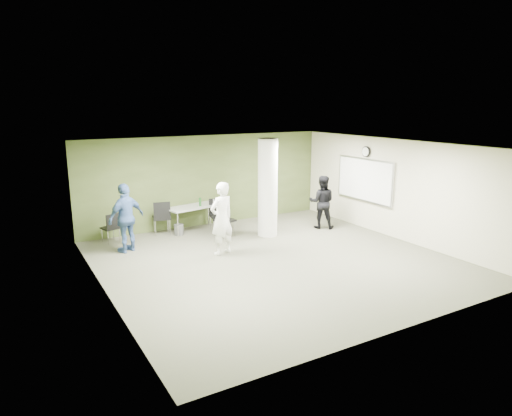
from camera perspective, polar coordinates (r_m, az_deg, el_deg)
floor at (r=11.21m, az=2.40°, el=-6.61°), size 8.00×8.00×0.00m
ceiling at (r=10.60m, az=2.54°, el=7.79°), size 8.00×8.00×0.00m
wall_back at (r=14.29m, az=-6.16°, el=3.43°), size 8.00×2.80×0.02m
wall_left at (r=9.37m, az=-18.70°, el=-2.30°), size 0.02×8.00×2.80m
wall_right_cream at (r=13.36m, az=17.13°, el=2.24°), size 0.02×8.00×2.80m
column at (r=13.00m, az=1.47°, el=2.54°), size 0.56×0.56×2.80m
whiteboard at (r=14.12m, az=13.40°, el=3.44°), size 0.05×2.30×1.30m
wall_clock at (r=14.01m, az=13.59°, el=6.87°), size 0.06×0.32×0.32m
folding_table at (r=13.70m, az=-7.77°, el=0.04°), size 1.71×0.99×1.02m
wastebasket at (r=13.48m, az=-9.62°, el=-2.68°), size 0.27×0.27×0.32m
chair_back_left at (r=13.08m, az=-17.62°, el=-2.13°), size 0.51×0.51×0.83m
chair_back_right at (r=13.48m, az=-11.69°, el=-0.89°), size 0.59×0.59×1.00m
chair_table_left at (r=13.14m, az=-4.18°, el=-1.04°), size 0.58×0.58×0.99m
chair_table_right at (r=13.74m, az=-4.83°, el=-0.52°), size 0.56×0.56×0.95m
woman_white at (r=11.48m, az=-4.31°, el=-1.31°), size 0.77×0.60×1.86m
man_black at (r=14.03m, az=8.23°, el=0.74°), size 1.00×0.97×1.63m
man_blue at (r=12.11m, az=-15.91°, el=-1.20°), size 1.14×0.82×1.79m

